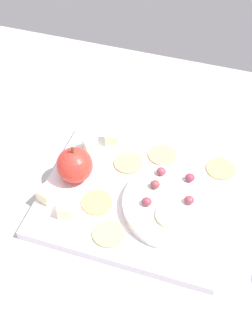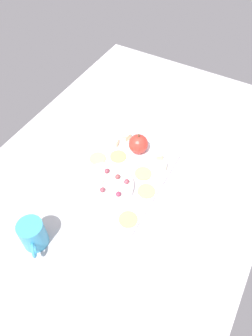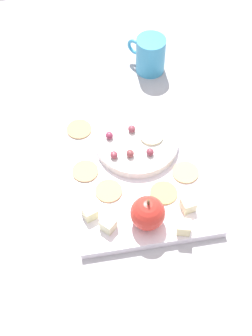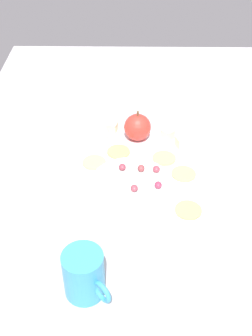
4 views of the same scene
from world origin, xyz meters
TOP-DOWN VIEW (x-y plane):
  - table at (0.00, 0.00)cm, footprint 131.25×86.22cm
  - platter at (-2.95, 1.23)cm, footprint 32.41×26.99cm
  - serving_dish at (-9.62, 2.09)cm, footprint 17.00×17.00cm
  - apple_whole at (8.56, 0.66)cm, footprint 6.43×6.43cm
  - apple_stem at (8.56, 0.66)cm, footprint 0.50×0.50cm
  - cheese_cube_0 at (11.41, 6.84)cm, footprint 3.03×3.03cm
  - cheese_cube_1 at (5.45, -9.62)cm, footprint 3.14×3.14cm
  - cheese_cube_2 at (6.97, 8.78)cm, footprint 2.89×2.89cm
  - cheese_cube_3 at (8.57, -6.59)cm, footprint 3.46×3.46cm
  - cracker_0 at (2.94, 5.03)cm, footprint 5.31×5.31cm
  - cracker_1 at (0.67, -5.36)cm, footprint 5.31×5.31cm
  - cracker_2 at (-1.06, 10.34)cm, footprint 5.31×5.31cm
  - cracker_3 at (-15.77, -9.18)cm, footprint 5.31×5.31cm
  - cracker_4 at (-4.75, -9.26)cm, footprint 5.31×5.31cm
  - grape_0 at (-12.06, 1.44)cm, footprint 1.70×1.53cm
  - grape_1 at (-6.04, -3.22)cm, footprint 1.70×1.53cm
  - grape_2 at (-5.51, 3.96)cm, footprint 1.70×1.53cm
  - grape_3 at (-11.10, -3.36)cm, footprint 1.70×1.53cm
  - grape_4 at (-5.82, 0.22)cm, footprint 1.70×1.53cm
  - apple_slice_0 at (-9.82, 5.18)cm, footprint 4.78×4.78cm

SIDE VIEW (x-z plane):
  - table at x=0.00cm, z-range 0.00..4.23cm
  - platter at x=-2.95cm, z-range 4.23..5.96cm
  - cracker_0 at x=2.94cm, z-range 5.96..6.36cm
  - cracker_1 at x=0.67cm, z-range 5.96..6.36cm
  - cracker_2 at x=-1.06cm, z-range 5.96..6.36cm
  - cracker_3 at x=-15.77cm, z-range 5.96..6.36cm
  - cracker_4 at x=-4.75cm, z-range 5.96..6.36cm
  - serving_dish at x=-9.62cm, z-range 5.96..7.78cm
  - cheese_cube_0 at x=11.41cm, z-range 5.96..8.41cm
  - cheese_cube_1 at x=5.45cm, z-range 5.96..8.41cm
  - cheese_cube_2 at x=6.97cm, z-range 5.96..8.41cm
  - cheese_cube_3 at x=8.57cm, z-range 5.96..8.41cm
  - apple_slice_0 at x=-9.82cm, z-range 7.78..8.38cm
  - grape_0 at x=-12.06cm, z-range 7.78..9.14cm
  - grape_1 at x=-6.04cm, z-range 7.78..9.19cm
  - grape_3 at x=-11.10cm, z-range 7.78..9.20cm
  - grape_2 at x=-5.51cm, z-range 7.78..9.23cm
  - grape_4 at x=-5.82cm, z-range 7.78..9.24cm
  - apple_whole at x=8.56cm, z-range 5.96..12.38cm
  - apple_stem at x=8.56cm, z-range 12.38..13.58cm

